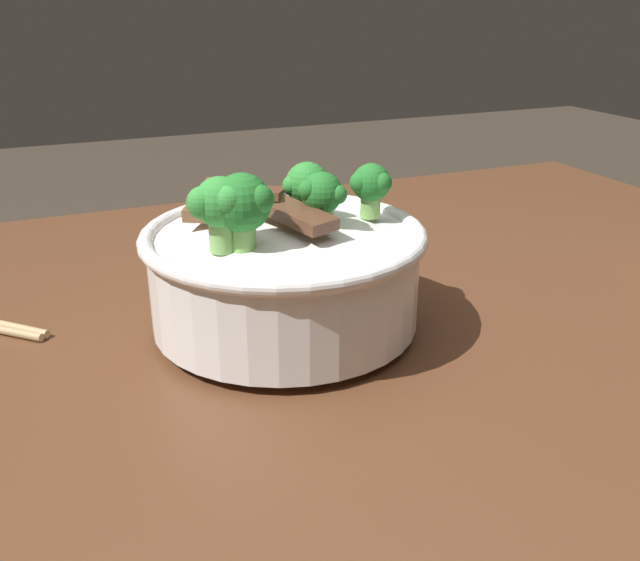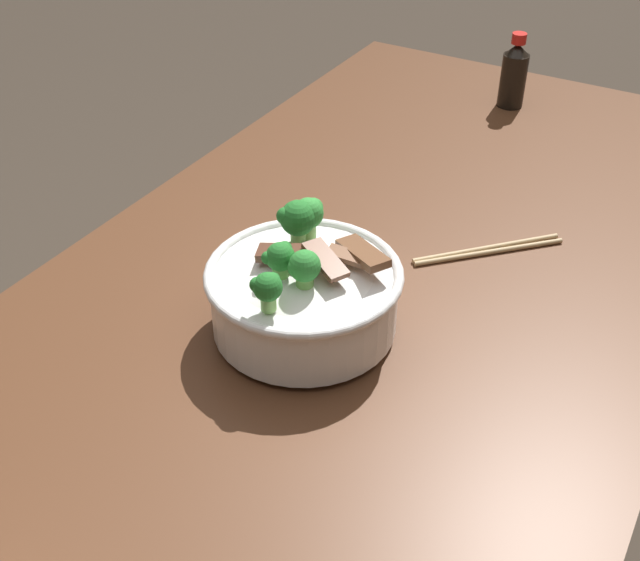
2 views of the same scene
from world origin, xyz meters
The scene contains 4 objects.
dining_table centered at (0.00, 0.00, 0.66)m, with size 1.52×0.77×0.80m.
rice_bowl centered at (-0.14, 0.02, 0.86)m, with size 0.23×0.23×0.14m.
chopsticks_pair centered at (0.12, -0.11, 0.80)m, with size 0.16×0.16×0.01m.
soy_sauce_bottle centered at (0.59, 0.02, 0.86)m, with size 0.05×0.05×0.13m.
Camera 2 is at (-0.76, -0.37, 1.41)m, focal length 45.26 mm.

